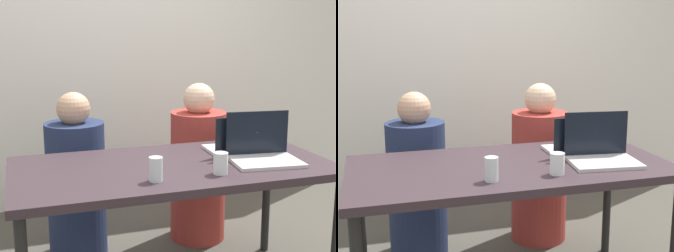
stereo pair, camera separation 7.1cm
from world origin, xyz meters
TOP-DOWN VIEW (x-y plane):
  - back_wall at (0.00, 1.60)m, footprint 4.50×0.10m
  - desk at (0.00, 0.00)m, footprint 1.60×0.79m
  - person_on_left at (-0.41, 0.67)m, footprint 0.39×0.39m
  - person_on_right at (0.41, 0.67)m, footprint 0.38×0.38m
  - laptop_front_right at (0.46, -0.09)m, footprint 0.37×0.31m
  - laptop_back_right at (0.44, 0.11)m, footprint 0.37×0.25m
  - water_glass_right at (0.16, -0.22)m, footprint 0.07×0.07m
  - water_glass_left at (-0.16, -0.23)m, footprint 0.06×0.06m

SIDE VIEW (x-z plane):
  - person_on_left at x=-0.41m, z-range -0.06..0.99m
  - person_on_right at x=0.41m, z-range -0.06..1.01m
  - desk at x=0.00m, z-range 0.31..1.06m
  - water_glass_right at x=0.16m, z-range 0.74..0.84m
  - laptop_back_right at x=0.44m, z-range 0.69..0.90m
  - water_glass_left at x=-0.16m, z-range 0.74..0.85m
  - laptop_front_right at x=0.46m, z-range 0.68..0.92m
  - back_wall at x=0.00m, z-range 0.00..2.56m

